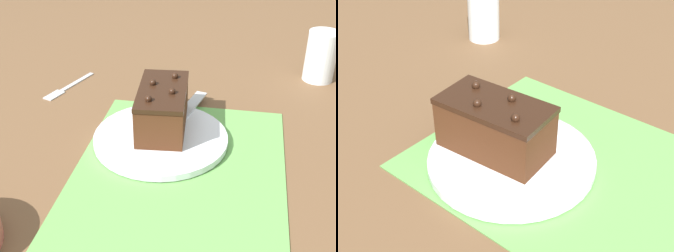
% 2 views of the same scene
% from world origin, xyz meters
% --- Properties ---
extents(ground_plane, '(3.00, 3.00, 0.00)m').
position_xyz_m(ground_plane, '(0.00, 0.00, 0.00)').
color(ground_plane, brown).
extents(placemat_woven, '(0.46, 0.34, 0.00)m').
position_xyz_m(placemat_woven, '(0.00, 0.00, 0.00)').
color(placemat_woven, '#609E4C').
rests_on(placemat_woven, ground_plane).
extents(cake_plate, '(0.24, 0.24, 0.01)m').
position_xyz_m(cake_plate, '(-0.09, -0.05, 0.01)').
color(cake_plate, white).
rests_on(cake_plate, placemat_woven).
extents(chocolate_cake, '(0.16, 0.10, 0.09)m').
position_xyz_m(chocolate_cake, '(-0.12, -0.05, 0.06)').
color(chocolate_cake, '#472614').
rests_on(chocolate_cake, cake_plate).
extents(serving_knife, '(0.22, 0.07, 0.01)m').
position_xyz_m(serving_knife, '(-0.12, -0.03, 0.02)').
color(serving_knife, '#472D19').
rests_on(serving_knife, cake_plate).
extents(drinking_glass, '(0.07, 0.07, 0.11)m').
position_xyz_m(drinking_glass, '(-0.41, 0.25, 0.06)').
color(drinking_glass, white).
rests_on(drinking_glass, ground_plane).
extents(dessert_fork, '(0.15, 0.07, 0.01)m').
position_xyz_m(dessert_fork, '(-0.26, -0.29, 0.00)').
color(dessert_fork, '#B7BABF').
rests_on(dessert_fork, ground_plane).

